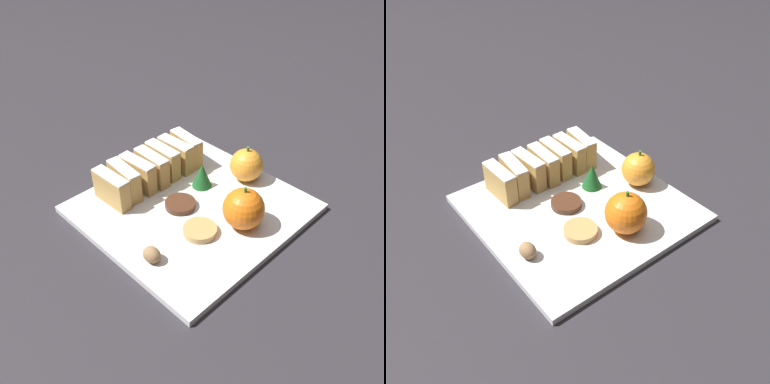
% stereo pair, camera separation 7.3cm
% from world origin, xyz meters
% --- Properties ---
extents(ground_plane, '(6.00, 6.00, 0.00)m').
position_xyz_m(ground_plane, '(0.00, 0.00, 0.00)').
color(ground_plane, '#28262B').
extents(serving_platter, '(0.34, 0.34, 0.01)m').
position_xyz_m(serving_platter, '(0.00, 0.00, 0.01)').
color(serving_platter, white).
rests_on(serving_platter, ground_plane).
extents(stollen_slice_front, '(0.08, 0.03, 0.06)m').
position_xyz_m(stollen_slice_front, '(-0.10, -0.09, 0.04)').
color(stollen_slice_front, tan).
rests_on(stollen_slice_front, serving_platter).
extents(stollen_slice_second, '(0.08, 0.03, 0.06)m').
position_xyz_m(stollen_slice_second, '(-0.11, -0.06, 0.04)').
color(stollen_slice_second, tan).
rests_on(stollen_slice_second, serving_platter).
extents(stollen_slice_third, '(0.08, 0.03, 0.06)m').
position_xyz_m(stollen_slice_third, '(-0.11, -0.03, 0.04)').
color(stollen_slice_third, tan).
rests_on(stollen_slice_third, serving_platter).
extents(stollen_slice_fourth, '(0.08, 0.02, 0.06)m').
position_xyz_m(stollen_slice_fourth, '(-0.11, -0.00, 0.04)').
color(stollen_slice_fourth, tan).
rests_on(stollen_slice_fourth, serving_platter).
extents(stollen_slice_fifth, '(0.08, 0.02, 0.06)m').
position_xyz_m(stollen_slice_fifth, '(-0.11, 0.03, 0.04)').
color(stollen_slice_fifth, tan).
rests_on(stollen_slice_fifth, serving_platter).
extents(stollen_slice_sixth, '(0.08, 0.03, 0.06)m').
position_xyz_m(stollen_slice_sixth, '(-0.11, 0.06, 0.04)').
color(stollen_slice_sixth, tan).
rests_on(stollen_slice_sixth, serving_platter).
extents(stollen_slice_back, '(0.08, 0.03, 0.06)m').
position_xyz_m(stollen_slice_back, '(-0.11, 0.09, 0.04)').
color(stollen_slice_back, tan).
rests_on(stollen_slice_back, serving_platter).
extents(orange_near, '(0.07, 0.07, 0.08)m').
position_xyz_m(orange_near, '(0.09, 0.02, 0.05)').
color(orange_near, orange).
rests_on(orange_near, serving_platter).
extents(orange_far, '(0.06, 0.06, 0.07)m').
position_xyz_m(orange_far, '(0.01, 0.13, 0.04)').
color(orange_far, orange).
rests_on(orange_far, serving_platter).
extents(walnut, '(0.03, 0.02, 0.02)m').
position_xyz_m(walnut, '(0.05, -0.13, 0.02)').
color(walnut, '#8E6B47').
rests_on(walnut, serving_platter).
extents(chocolate_cookie, '(0.05, 0.05, 0.01)m').
position_xyz_m(chocolate_cookie, '(-0.01, -0.02, 0.02)').
color(chocolate_cookie, '#472819').
rests_on(chocolate_cookie, serving_platter).
extents(gingerbread_cookie, '(0.06, 0.06, 0.01)m').
position_xyz_m(gingerbread_cookie, '(0.06, -0.04, 0.02)').
color(gingerbread_cookie, tan).
rests_on(gingerbread_cookie, serving_platter).
extents(evergreen_sprig, '(0.04, 0.04, 0.05)m').
position_xyz_m(evergreen_sprig, '(-0.03, 0.05, 0.04)').
color(evergreen_sprig, '#195623').
rests_on(evergreen_sprig, serving_platter).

